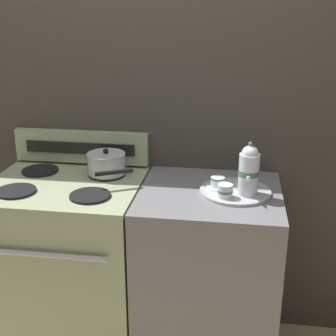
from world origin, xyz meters
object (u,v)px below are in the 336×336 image
(serving_tray, at_px, (235,191))
(creamer_jug, at_px, (225,191))
(stove, at_px, (70,266))
(saucepan, at_px, (107,163))
(teacup_left, at_px, (218,183))
(teapot, at_px, (249,170))
(teacup_right, at_px, (246,179))

(serving_tray, height_order, creamer_jug, creamer_jug)
(stove, xyz_separation_m, saucepan, (0.18, 0.14, 0.52))
(creamer_jug, bearing_deg, teacup_left, 109.94)
(stove, distance_m, serving_tray, 0.94)
(stove, bearing_deg, saucepan, 37.24)
(stove, bearing_deg, teacup_left, 1.66)
(saucepan, bearing_deg, serving_tray, -11.49)
(teapot, distance_m, creamer_jug, 0.14)
(teacup_right, bearing_deg, creamer_jug, -117.21)
(teacup_left, bearing_deg, teacup_right, 27.56)
(saucepan, xyz_separation_m, teapot, (0.70, -0.17, 0.06))
(saucepan, relative_size, creamer_jug, 4.50)
(saucepan, xyz_separation_m, serving_tray, (0.64, -0.13, -0.06))
(teacup_left, distance_m, creamer_jug, 0.11)
(teacup_left, bearing_deg, creamer_jug, -70.06)
(serving_tray, relative_size, teapot, 1.33)
(serving_tray, height_order, teacup_right, teacup_right)
(serving_tray, bearing_deg, teacup_right, 61.13)
(teapot, bearing_deg, teacup_right, 94.09)
(saucepan, relative_size, teapot, 1.26)
(stove, height_order, creamer_jug, creamer_jug)
(stove, height_order, teacup_left, teacup_left)
(teacup_left, bearing_deg, saucepan, 168.43)
(serving_tray, xyz_separation_m, creamer_jug, (-0.04, -0.09, 0.04))
(serving_tray, distance_m, creamer_jug, 0.11)
(serving_tray, bearing_deg, teapot, -37.41)
(teapot, relative_size, teacup_left, 2.43)
(serving_tray, relative_size, teacup_right, 3.24)
(teapot, xyz_separation_m, teacup_right, (-0.01, 0.12, -0.09))
(saucepan, height_order, serving_tray, saucepan)
(saucepan, distance_m, creamer_jug, 0.64)
(teacup_left, bearing_deg, serving_tray, -10.93)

